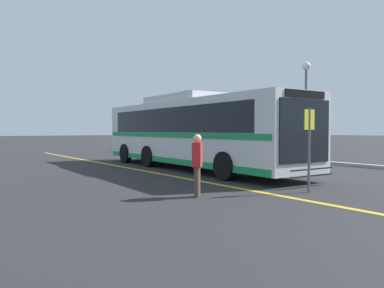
% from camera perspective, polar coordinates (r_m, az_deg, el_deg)
% --- Properties ---
extents(ground_plane, '(220.00, 220.00, 0.00)m').
position_cam_1_polar(ground_plane, '(17.02, 0.58, -3.73)').
color(ground_plane, '#262628').
extents(lane_strip_0, '(32.57, 0.20, 0.01)m').
position_cam_1_polar(lane_strip_0, '(15.70, -6.54, -4.23)').
color(lane_strip_0, gold).
rests_on(lane_strip_0, ground_plane).
extents(curb_strip, '(40.57, 0.36, 0.15)m').
position_cam_1_polar(curb_strip, '(21.61, 14.92, -2.36)').
color(curb_strip, '#99999E').
rests_on(curb_strip, ground_plane).
extents(transit_bus, '(12.96, 3.10, 3.33)m').
position_cam_1_polar(transit_bus, '(16.81, -0.03, 2.05)').
color(transit_bus, silver).
rests_on(transit_bus, ground_plane).
extents(parked_car_0, '(4.38, 2.10, 1.52)m').
position_cam_1_polar(parked_car_0, '(29.77, -5.41, 0.22)').
color(parked_car_0, '#9E9EA3').
rests_on(parked_car_0, ground_plane).
extents(parked_car_1, '(4.09, 1.97, 1.32)m').
position_cam_1_polar(parked_car_1, '(25.36, -0.43, -0.28)').
color(parked_car_1, '#4C3823').
rests_on(parked_car_1, ground_plane).
extents(parked_car_2, '(4.53, 1.87, 1.49)m').
position_cam_1_polar(parked_car_2, '(21.75, 7.84, -0.47)').
color(parked_car_2, navy).
rests_on(parked_car_2, ground_plane).
extents(pedestrian_0, '(0.45, 0.45, 1.63)m').
position_cam_1_polar(pedestrian_0, '(9.68, 0.81, -2.69)').
color(pedestrian_0, brown).
rests_on(pedestrian_0, ground_plane).
extents(bus_stop_sign, '(0.07, 0.40, 2.36)m').
position_cam_1_polar(bus_stop_sign, '(10.84, 17.42, 0.73)').
color(bus_stop_sign, '#59595E').
rests_on(bus_stop_sign, ground_plane).
extents(street_lamp, '(0.48, 0.48, 5.56)m').
position_cam_1_polar(street_lamp, '(22.08, 16.98, 7.87)').
color(street_lamp, '#59595E').
rests_on(street_lamp, ground_plane).
extents(tree_0, '(3.40, 3.40, 5.30)m').
position_cam_1_polar(tree_0, '(33.25, -0.44, 5.31)').
color(tree_0, '#513823').
rests_on(tree_0, ground_plane).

